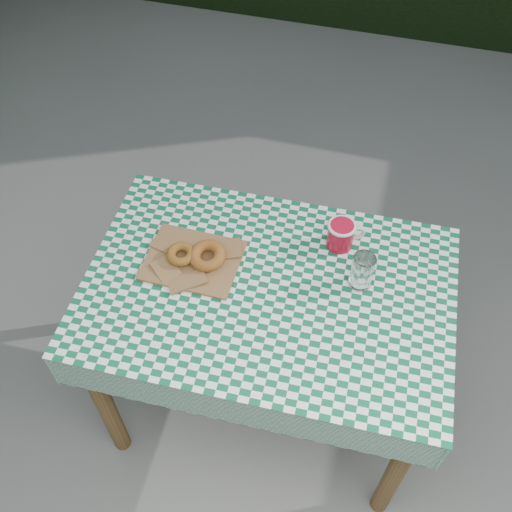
{
  "coord_description": "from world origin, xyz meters",
  "views": [
    {
      "loc": [
        0.12,
        -0.91,
        2.21
      ],
      "look_at": [
        -0.18,
        0.18,
        0.79
      ],
      "focal_mm": 41.65,
      "sensor_mm": 36.0,
      "label": 1
    }
  ],
  "objects": [
    {
      "name": "ground",
      "position": [
        0.0,
        0.0,
        0.0
      ],
      "size": [
        60.0,
        60.0,
        0.0
      ],
      "primitive_type": "plane",
      "color": "#575752",
      "rests_on": "ground"
    },
    {
      "name": "table",
      "position": [
        -0.12,
        0.1,
        0.38
      ],
      "size": [
        1.11,
        0.76,
        0.75
      ],
      "primitive_type": "cube",
      "rotation": [
        0.0,
        0.0,
        0.03
      ],
      "color": "brown",
      "rests_on": "ground"
    },
    {
      "name": "tablecloth",
      "position": [
        -0.12,
        0.1,
        0.75
      ],
      "size": [
        1.13,
        0.78,
        0.01
      ],
      "primitive_type": "cube",
      "rotation": [
        0.0,
        0.0,
        0.03
      ],
      "color": "#0D5534",
      "rests_on": "table"
    },
    {
      "name": "paper_bag",
      "position": [
        -0.37,
        0.13,
        0.76
      ],
      "size": [
        0.29,
        0.23,
        0.02
      ],
      "primitive_type": "cube",
      "rotation": [
        0.0,
        0.0,
        -0.0
      ],
      "color": "olive",
      "rests_on": "tablecloth"
    },
    {
      "name": "bagel_front",
      "position": [
        -0.4,
        0.13,
        0.79
      ],
      "size": [
        0.12,
        0.12,
        0.03
      ],
      "primitive_type": "torus",
      "rotation": [
        0.0,
        0.0,
        0.35
      ],
      "color": "#885E1C",
      "rests_on": "paper_bag"
    },
    {
      "name": "bagel_back",
      "position": [
        -0.32,
        0.14,
        0.79
      ],
      "size": [
        0.15,
        0.15,
        0.04
      ],
      "primitive_type": "torus",
      "rotation": [
        0.0,
        0.0,
        -0.51
      ],
      "color": "brown",
      "rests_on": "paper_bag"
    },
    {
      "name": "coffee_mug",
      "position": [
        0.06,
        0.32,
        0.8
      ],
      "size": [
        0.22,
        0.22,
        0.09
      ],
      "primitive_type": null,
      "rotation": [
        0.0,
        0.0,
        0.42
      ],
      "color": "#A20A21",
      "rests_on": "tablecloth"
    },
    {
      "name": "drinking_glass",
      "position": [
        0.14,
        0.19,
        0.82
      ],
      "size": [
        0.08,
        0.08,
        0.12
      ],
      "primitive_type": "cylinder",
      "rotation": [
        0.0,
        0.0,
        -0.21
      ],
      "color": "white",
      "rests_on": "tablecloth"
    }
  ]
}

